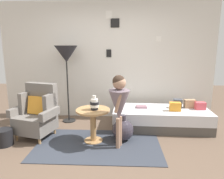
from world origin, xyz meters
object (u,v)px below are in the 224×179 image
book_on_daybed (141,107)px  vase_striped (94,104)px  side_table (93,119)px  floor_lamp (66,56)px  daybed (161,118)px  demijohn_near (123,130)px  person_child (119,102)px  armchair (37,113)px  magazine_basket (4,137)px

book_on_daybed → vase_striped: bearing=-138.7°
side_table → book_on_daybed: 1.17m
book_on_daybed → floor_lamp: bearing=171.8°
daybed → vase_striped: (-1.25, -0.68, 0.48)m
vase_striped → demijohn_near: size_ratio=0.53×
floor_lamp → daybed: bearing=-8.7°
side_table → vase_striped: 0.27m
person_child → demijohn_near: bearing=75.7°
person_child → daybed: bearing=46.0°
side_table → person_child: bearing=-23.2°
floor_lamp → demijohn_near: (1.19, -0.91, -1.24)m
floor_lamp → vase_striped: bearing=-54.3°
demijohn_near → armchair: bearing=175.8°
vase_striped → person_child: size_ratio=0.20×
side_table → magazine_basket: side_table is taller
vase_striped → person_child: person_child is taller
vase_striped → floor_lamp: floor_lamp is taller
side_table → magazine_basket: (-1.47, -0.22, -0.28)m
vase_striped → person_child: bearing=-23.0°
vase_striped → person_child: (0.42, -0.18, 0.10)m
daybed → demijohn_near: size_ratio=4.15×
book_on_daybed → magazine_basket: bearing=-157.8°
person_child → demijohn_near: (0.07, 0.26, -0.58)m
armchair → person_child: 1.58m
daybed → floor_lamp: floor_lamp is taller
vase_striped → magazine_basket: (-1.51, -0.21, -0.54)m
daybed → book_on_daybed: (-0.39, 0.08, 0.22)m
vase_striped → floor_lamp: bearing=125.7°
magazine_basket → demijohn_near: bearing=8.2°
vase_striped → floor_lamp: size_ratio=0.15×
demijohn_near → magazine_basket: demijohn_near is taller
daybed → book_on_daybed: size_ratio=8.75×
magazine_basket → book_on_daybed: bearing=22.2°
vase_striped → demijohn_near: 0.69m
vase_striped → magazine_basket: 1.61m
book_on_daybed → side_table: bearing=-140.3°
book_on_daybed → magazine_basket: book_on_daybed is taller
armchair → book_on_daybed: bearing=16.2°
floor_lamp → demijohn_near: floor_lamp is taller
daybed → magazine_basket: daybed is taller
daybed → armchair: bearing=-168.2°
side_table → person_child: size_ratio=0.49×
daybed → floor_lamp: 2.34m
floor_lamp → magazine_basket: size_ratio=5.89×
floor_lamp → book_on_daybed: (1.57, -0.23, -1.02)m
floor_lamp → person_child: floor_lamp is taller
daybed → vase_striped: 1.51m
side_table → book_on_daybed: (0.90, 0.74, -0.00)m
demijohn_near → side_table: bearing=-172.8°
side_table → magazine_basket: bearing=-171.5°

